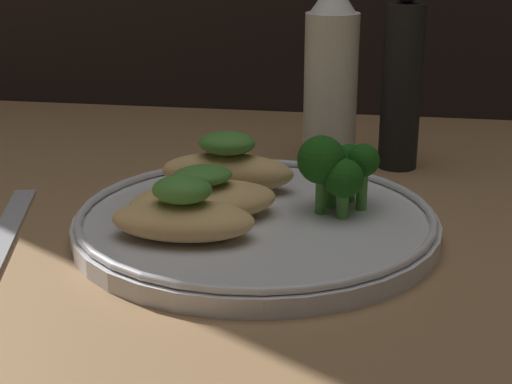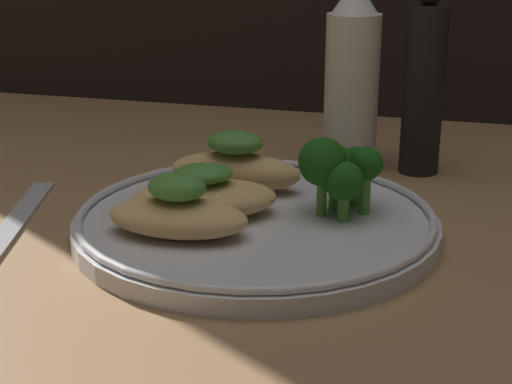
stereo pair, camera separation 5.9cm
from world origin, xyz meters
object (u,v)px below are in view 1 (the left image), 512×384
Objects in this scene: plate at (256,222)px; broccoli_bunch at (337,166)px; sauce_bottle at (331,78)px; pepper_grinder at (402,82)px.

broccoli_bunch reaches higher than plate.
sauce_bottle is at bearing 78.46° from plate.
pepper_grinder is at bearing 74.19° from broccoli_bunch.
pepper_grinder reaches higher than sauce_bottle.
plate is 1.56× the size of sauce_bottle.
broccoli_bunch is at bearing 23.21° from plate.
sauce_bottle reaches higher than broccoli_bunch.
broccoli_bunch is 0.38× the size of sauce_bottle.
plate is at bearing -118.76° from pepper_grinder.
plate is at bearing -156.79° from broccoli_bunch.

